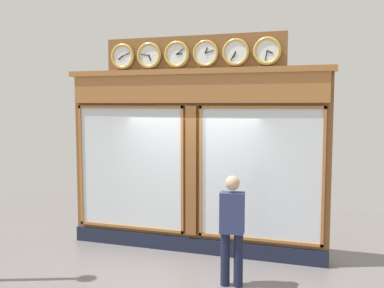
{
  "coord_description": "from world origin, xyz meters",
  "views": [
    {
      "loc": [
        -2.44,
        7.46,
        2.75
      ],
      "look_at": [
        0.0,
        0.0,
        2.03
      ],
      "focal_mm": 40.55,
      "sensor_mm": 36.0,
      "label": 1
    }
  ],
  "objects": [
    {
      "name": "shop_facade",
      "position": [
        0.0,
        -0.12,
        1.76
      ],
      "size": [
        4.97,
        0.42,
        3.97
      ],
      "color": "brown",
      "rests_on": "ground_plane"
    },
    {
      "name": "pedestrian",
      "position": [
        -1.04,
        1.23,
        0.93
      ],
      "size": [
        0.38,
        0.26,
        1.69
      ],
      "color": "#191E38",
      "rests_on": "ground_plane"
    }
  ]
}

